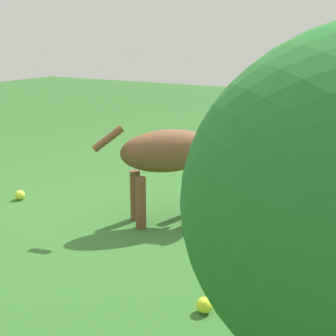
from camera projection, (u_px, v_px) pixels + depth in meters
ground at (120, 221)px, 2.97m from camera, size 14.00×14.00×0.00m
dog at (177, 152)px, 2.88m from camera, size 0.69×0.71×0.63m
tennis_ball_0 at (204, 305)px, 2.00m from camera, size 0.07×0.07×0.07m
tennis_ball_1 at (20, 195)px, 3.33m from camera, size 0.07×0.07×0.07m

